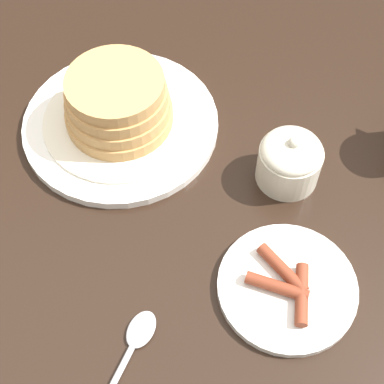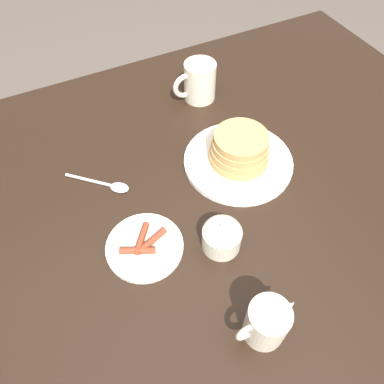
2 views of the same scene
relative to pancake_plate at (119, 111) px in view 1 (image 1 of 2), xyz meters
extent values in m
plane|color=#51473F|center=(0.05, 0.04, -0.79)|extent=(8.00, 8.00, 0.00)
cube|color=black|center=(0.05, 0.04, -0.05)|extent=(1.38, 1.08, 0.03)
cube|color=black|center=(-0.58, 0.52, -0.42)|extent=(0.07, 0.07, 0.73)
cylinder|color=white|center=(0.00, 0.00, -0.03)|extent=(0.26, 0.26, 0.01)
cylinder|color=beige|center=(0.00, 0.00, -0.02)|extent=(0.20, 0.20, 0.00)
cylinder|color=tan|center=(0.00, 0.00, -0.01)|extent=(0.14, 0.14, 0.02)
cylinder|color=tan|center=(0.00, 0.00, 0.01)|extent=(0.13, 0.13, 0.02)
cylinder|color=tan|center=(0.00, 0.00, 0.03)|extent=(0.13, 0.13, 0.02)
cylinder|color=tan|center=(0.00, 0.00, 0.05)|extent=(0.12, 0.12, 0.02)
cylinder|color=silver|center=(0.28, 0.11, -0.03)|extent=(0.16, 0.16, 0.01)
cylinder|color=brown|center=(0.27, 0.11, -0.01)|extent=(0.07, 0.04, 0.01)
cylinder|color=brown|center=(0.30, 0.12, -0.01)|extent=(0.07, 0.04, 0.01)
cylinder|color=brown|center=(0.28, 0.10, -0.01)|extent=(0.05, 0.06, 0.01)
cylinder|color=beige|center=(0.14, 0.18, -0.01)|extent=(0.08, 0.08, 0.05)
ellipsoid|color=beige|center=(0.14, 0.18, 0.02)|extent=(0.07, 0.07, 0.03)
sphere|color=beige|center=(0.14, 0.18, 0.04)|extent=(0.01, 0.01, 0.01)
ellipsoid|color=silver|center=(0.28, -0.05, -0.03)|extent=(0.05, 0.05, 0.01)
camera|label=1|loc=(0.50, -0.07, 0.58)|focal=55.00mm
camera|label=2|loc=(0.36, 0.48, 0.64)|focal=35.00mm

